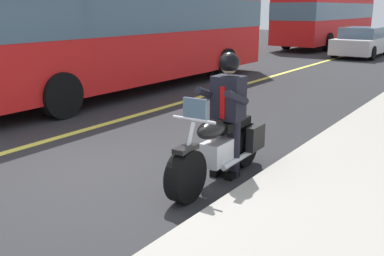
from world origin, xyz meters
The scene contains 7 objects.
ground_plane centered at (0.00, 0.00, 0.00)m, with size 80.00×80.00×0.00m, color #28282B.
lane_center_stripe centered at (0.00, -2.00, 0.01)m, with size 60.00×0.16×0.01m, color #E5DB4C.
motorcycle_main centered at (-0.81, 1.50, 0.45)m, with size 2.22×0.64×1.26m.
rider_main centered at (-1.00, 1.49, 1.04)m, with size 0.63×0.56×1.74m.
bus_near centered at (-5.44, -4.33, 1.87)m, with size 11.05×2.70×3.30m.
bus_far centered at (-23.20, -4.67, 1.87)m, with size 11.05×2.70×3.30m.
car_silver centered at (-18.36, -1.27, 0.69)m, with size 4.60×1.92×1.40m.
Camera 1 is at (4.10, 4.48, 2.31)m, focal length 41.32 mm.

